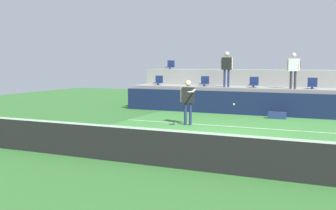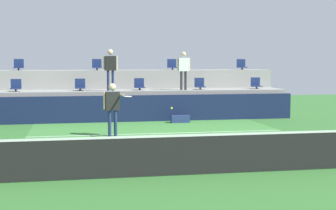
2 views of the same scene
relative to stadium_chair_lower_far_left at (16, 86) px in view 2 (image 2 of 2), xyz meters
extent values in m
plane|color=#336B2D|center=(5.29, -7.23, -1.46)|extent=(40.00, 40.00, 0.00)
cube|color=#3D7F38|center=(5.29, -6.23, -1.46)|extent=(9.00, 10.00, 0.01)
cube|color=white|center=(5.29, -4.83, -1.46)|extent=(9.00, 0.06, 0.00)
cube|color=black|center=(5.29, -11.23, -1.01)|extent=(10.40, 0.01, 0.87)
cube|color=white|center=(5.29, -11.23, -0.57)|extent=(10.40, 0.02, 0.05)
cube|color=#141E42|center=(5.29, -1.23, -0.91)|extent=(13.00, 0.16, 1.10)
cube|color=gray|center=(5.29, 0.07, -0.84)|extent=(13.00, 1.80, 1.25)
cube|color=gray|center=(5.29, 1.87, -0.41)|extent=(13.00, 1.80, 2.10)
cylinder|color=#2D2D33|center=(0.00, -0.08, -0.16)|extent=(0.08, 0.08, 0.10)
cube|color=navy|center=(0.00, -0.08, -0.09)|extent=(0.44, 0.40, 0.04)
cube|color=navy|center=(0.00, 0.10, 0.12)|extent=(0.44, 0.04, 0.38)
cylinder|color=#2D2D33|center=(2.67, -0.08, -0.16)|extent=(0.08, 0.08, 0.10)
cube|color=navy|center=(2.67, -0.08, -0.09)|extent=(0.44, 0.40, 0.04)
cube|color=navy|center=(2.67, 0.10, 0.12)|extent=(0.44, 0.04, 0.38)
cylinder|color=#2D2D33|center=(5.25, -0.08, -0.16)|extent=(0.08, 0.08, 0.10)
cube|color=navy|center=(5.25, -0.08, -0.09)|extent=(0.44, 0.40, 0.04)
cube|color=navy|center=(5.25, 0.10, 0.12)|extent=(0.44, 0.04, 0.38)
cylinder|color=#2D2D33|center=(8.00, -0.08, -0.16)|extent=(0.08, 0.08, 0.10)
cube|color=navy|center=(8.00, -0.08, -0.09)|extent=(0.44, 0.40, 0.04)
cube|color=navy|center=(8.00, 0.10, 0.12)|extent=(0.44, 0.04, 0.38)
cylinder|color=#2D2D33|center=(10.67, -0.08, -0.16)|extent=(0.08, 0.08, 0.10)
cube|color=navy|center=(10.67, -0.08, -0.09)|extent=(0.44, 0.40, 0.04)
cube|color=navy|center=(10.67, 0.10, 0.12)|extent=(0.44, 0.04, 0.38)
cylinder|color=#2D2D33|center=(-0.05, 1.72, 0.69)|extent=(0.08, 0.08, 0.10)
cube|color=navy|center=(-0.05, 1.72, 0.76)|extent=(0.44, 0.40, 0.04)
cube|color=navy|center=(-0.05, 1.90, 0.97)|extent=(0.44, 0.04, 0.38)
cylinder|color=#2D2D33|center=(3.48, 1.72, 0.69)|extent=(0.08, 0.08, 0.10)
cube|color=navy|center=(3.48, 1.72, 0.76)|extent=(0.44, 0.40, 0.04)
cube|color=navy|center=(3.48, 1.90, 0.97)|extent=(0.44, 0.04, 0.38)
cylinder|color=#2D2D33|center=(7.08, 1.72, 0.69)|extent=(0.08, 0.08, 0.10)
cube|color=navy|center=(7.08, 1.72, 0.76)|extent=(0.44, 0.40, 0.04)
cube|color=navy|center=(7.08, 1.90, 0.97)|extent=(0.44, 0.04, 0.38)
cylinder|color=#2D2D33|center=(10.59, 1.72, 0.69)|extent=(0.08, 0.08, 0.10)
cube|color=navy|center=(10.59, 1.72, 0.76)|extent=(0.44, 0.40, 0.04)
cube|color=navy|center=(10.59, 1.90, 0.97)|extent=(0.44, 0.04, 0.38)
cylinder|color=navy|center=(3.56, -5.14, -1.03)|extent=(0.13, 0.13, 0.88)
cylinder|color=navy|center=(3.76, -5.11, -1.03)|extent=(0.13, 0.13, 0.88)
cube|color=black|center=(3.66, -5.13, -0.28)|extent=(0.50, 0.26, 0.62)
sphere|color=beige|center=(3.66, -5.13, 0.20)|extent=(0.28, 0.28, 0.24)
cylinder|color=beige|center=(3.39, -5.17, -0.26)|extent=(0.08, 0.08, 0.59)
cylinder|color=beige|center=(3.98, -5.35, -0.07)|extent=(0.17, 0.56, 0.07)
cylinder|color=black|center=(4.04, -5.72, -0.07)|extent=(0.08, 0.26, 0.04)
ellipsoid|color=silver|center=(4.09, -6.00, -0.07)|extent=(0.31, 0.36, 0.03)
cylinder|color=navy|center=(3.85, -0.39, 0.22)|extent=(0.11, 0.11, 0.87)
cylinder|color=navy|center=(4.05, -0.38, 0.22)|extent=(0.11, 0.11, 0.87)
cube|color=black|center=(3.95, -0.38, 0.97)|extent=(0.48, 0.20, 0.62)
sphere|color=beige|center=(3.95, -0.38, 1.44)|extent=(0.25, 0.25, 0.24)
cylinder|color=beige|center=(3.68, -0.39, 0.99)|extent=(0.07, 0.07, 0.58)
cylinder|color=beige|center=(4.22, -0.37, 0.99)|extent=(0.07, 0.07, 0.58)
cylinder|color=#2D2D33|center=(7.06, -0.39, 0.20)|extent=(0.11, 0.11, 0.83)
cylinder|color=#2D2D33|center=(7.25, -0.38, 0.20)|extent=(0.11, 0.11, 0.83)
cube|color=white|center=(7.16, -0.38, 0.91)|extent=(0.46, 0.20, 0.59)
sphere|color=beige|center=(7.16, -0.38, 1.36)|extent=(0.23, 0.23, 0.22)
cylinder|color=beige|center=(6.90, -0.39, 0.93)|extent=(0.07, 0.07, 0.55)
cylinder|color=beige|center=(7.42, -0.37, 0.93)|extent=(0.07, 0.07, 0.55)
sphere|color=#CCE033|center=(5.61, -5.55, -0.51)|extent=(0.07, 0.07, 0.07)
cube|color=navy|center=(6.68, -1.94, -1.31)|extent=(0.76, 0.28, 0.30)
camera|label=1|loc=(8.93, -19.29, 0.98)|focal=41.03mm
camera|label=2|loc=(2.38, -21.86, 1.07)|focal=53.42mm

